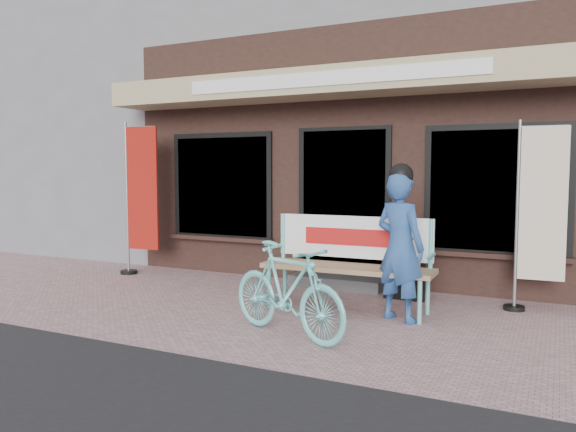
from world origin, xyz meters
The scene contains 9 objects.
ground centered at (0.00, 0.00, 0.00)m, with size 70.00×70.00×0.00m, color #B3888B.
storefront centered at (0.00, 4.96, 2.99)m, with size 7.00×6.77×6.00m.
neighbor_left_near centered at (-8.50, 5.50, 3.20)m, with size 10.00×7.00×6.40m, color slate.
bench centered at (0.55, 0.69, 0.63)m, with size 1.98×0.55×1.07m.
person centered at (1.21, 0.44, 0.82)m, with size 0.67×0.56×1.68m.
bicycle centered at (0.38, -0.61, 0.46)m, with size 0.43×1.52×0.91m, color #67C9C7.
nobori_red centered at (-3.04, 1.30, 1.20)m, with size 0.69×0.27×2.33m.
nobori_cream centered at (2.50, 1.47, 1.12)m, with size 0.64×0.25×2.17m.
menu_stand centered at (1.01, 1.41, 0.52)m, with size 0.51×0.13×1.01m.
Camera 1 is at (2.71, -5.38, 1.60)m, focal length 35.00 mm.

